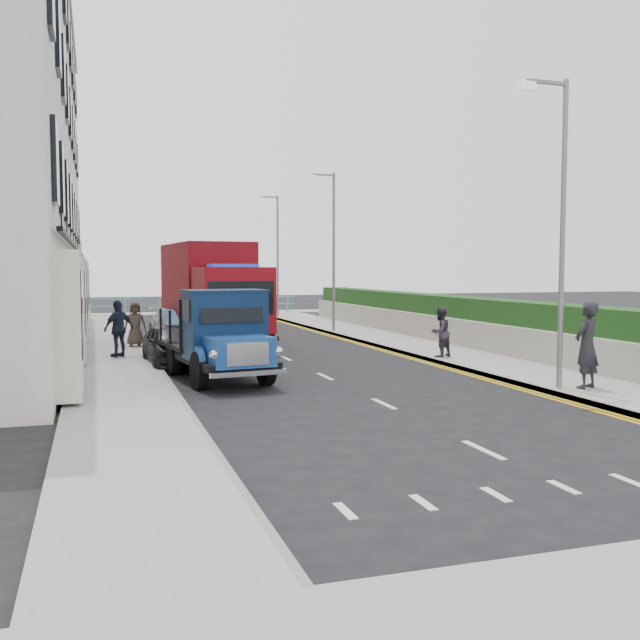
{
  "coord_description": "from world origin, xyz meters",
  "views": [
    {
      "loc": [
        -5.73,
        -15.65,
        2.82
      ],
      "look_at": [
        0.28,
        3.31,
        1.4
      ],
      "focal_mm": 40.0,
      "sensor_mm": 36.0,
      "label": 1
    }
  ],
  "objects_px": {
    "lamp_far": "(276,249)",
    "red_lorry": "(212,291)",
    "bedford_lorry": "(223,341)",
    "pedestrian_east_near": "(587,345)",
    "lamp_near": "(558,216)",
    "lamp_mid": "(331,242)",
    "parked_car_front": "(172,344)"
  },
  "relations": [
    {
      "from": "lamp_far",
      "to": "red_lorry",
      "type": "distance_m",
      "value": 14.66
    },
    {
      "from": "bedford_lorry",
      "to": "pedestrian_east_near",
      "type": "height_order",
      "value": "bedford_lorry"
    },
    {
      "from": "lamp_near",
      "to": "lamp_mid",
      "type": "relative_size",
      "value": 1.0
    },
    {
      "from": "lamp_near",
      "to": "parked_car_front",
      "type": "xyz_separation_m",
      "value": [
        -7.78,
        7.46,
        -3.38
      ]
    },
    {
      "from": "lamp_mid",
      "to": "lamp_far",
      "type": "bearing_deg",
      "value": 90.0
    },
    {
      "from": "bedford_lorry",
      "to": "parked_car_front",
      "type": "relative_size",
      "value": 1.38
    },
    {
      "from": "red_lorry",
      "to": "pedestrian_east_near",
      "type": "xyz_separation_m",
      "value": [
        6.45,
        -12.88,
        -0.91
      ]
    },
    {
      "from": "bedford_lorry",
      "to": "red_lorry",
      "type": "height_order",
      "value": "red_lorry"
    },
    {
      "from": "lamp_far",
      "to": "bedford_lorry",
      "type": "relative_size",
      "value": 1.4
    },
    {
      "from": "pedestrian_east_near",
      "to": "lamp_mid",
      "type": "bearing_deg",
      "value": -111.92
    },
    {
      "from": "bedford_lorry",
      "to": "lamp_far",
      "type": "bearing_deg",
      "value": 65.5
    },
    {
      "from": "lamp_mid",
      "to": "parked_car_front",
      "type": "distance_m",
      "value": 12.03
    },
    {
      "from": "lamp_mid",
      "to": "lamp_far",
      "type": "height_order",
      "value": "same"
    },
    {
      "from": "red_lorry",
      "to": "parked_car_front",
      "type": "height_order",
      "value": "red_lorry"
    },
    {
      "from": "lamp_mid",
      "to": "bedford_lorry",
      "type": "relative_size",
      "value": 1.4
    },
    {
      "from": "lamp_mid",
      "to": "bedford_lorry",
      "type": "distance_m",
      "value": 14.31
    },
    {
      "from": "bedford_lorry",
      "to": "parked_car_front",
      "type": "xyz_separation_m",
      "value": [
        -0.88,
        3.65,
        -0.43
      ]
    },
    {
      "from": "lamp_mid",
      "to": "pedestrian_east_near",
      "type": "xyz_separation_m",
      "value": [
        0.68,
        -16.21,
        -2.89
      ]
    },
    {
      "from": "lamp_far",
      "to": "parked_car_front",
      "type": "relative_size",
      "value": 1.93
    },
    {
      "from": "bedford_lorry",
      "to": "parked_car_front",
      "type": "distance_m",
      "value": 3.78
    },
    {
      "from": "pedestrian_east_near",
      "to": "lamp_far",
      "type": "bearing_deg",
      "value": -112.84
    },
    {
      "from": "lamp_near",
      "to": "pedestrian_east_near",
      "type": "relative_size",
      "value": 3.55
    },
    {
      "from": "lamp_far",
      "to": "bedford_lorry",
      "type": "xyz_separation_m",
      "value": [
        -6.9,
        -22.19,
        -2.95
      ]
    },
    {
      "from": "lamp_mid",
      "to": "lamp_far",
      "type": "distance_m",
      "value": 10.0
    },
    {
      "from": "lamp_near",
      "to": "bedford_lorry",
      "type": "bearing_deg",
      "value": 151.07
    },
    {
      "from": "lamp_mid",
      "to": "bedford_lorry",
      "type": "bearing_deg",
      "value": -119.51
    },
    {
      "from": "parked_car_front",
      "to": "pedestrian_east_near",
      "type": "xyz_separation_m",
      "value": [
        8.46,
        -7.68,
        0.49
      ]
    },
    {
      "from": "parked_car_front",
      "to": "pedestrian_east_near",
      "type": "distance_m",
      "value": 11.44
    },
    {
      "from": "lamp_far",
      "to": "parked_car_front",
      "type": "xyz_separation_m",
      "value": [
        -7.78,
        -18.54,
        -3.38
      ]
    },
    {
      "from": "lamp_near",
      "to": "red_lorry",
      "type": "relative_size",
      "value": 0.94
    },
    {
      "from": "bedford_lorry",
      "to": "red_lorry",
      "type": "distance_m",
      "value": 8.98
    },
    {
      "from": "lamp_near",
      "to": "lamp_far",
      "type": "height_order",
      "value": "same"
    }
  ]
}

